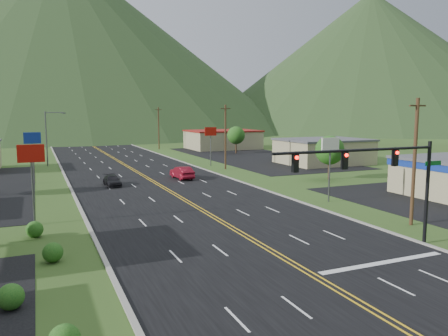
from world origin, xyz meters
name	(u,v)px	position (x,y,z in m)	size (l,w,h in m)	color
traffic_signal	(382,169)	(6.48, 14.00, 5.33)	(13.10, 0.43, 7.00)	black
streetlight_west	(48,135)	(-11.68, 70.00, 5.18)	(3.28, 0.25, 9.00)	#59595E
building_east_mid	(323,151)	(32.00, 55.00, 2.16)	(14.40, 11.40, 4.30)	tan
building_east_far	(223,139)	(28.00, 90.00, 2.26)	(16.40, 12.40, 4.50)	tan
pole_sign_west_a	(31,162)	(-14.00, 30.00, 5.05)	(2.00, 0.18, 6.40)	#59595E
pole_sign_west_b	(32,143)	(-14.00, 52.00, 5.05)	(2.00, 0.18, 6.40)	#59595E
pole_sign_east_a	(330,151)	(13.00, 28.00, 5.05)	(2.00, 0.18, 6.40)	#59595E
pole_sign_east_b	(211,135)	(13.00, 60.00, 5.05)	(2.00, 0.18, 6.40)	#59595E
tree_east_a	(330,150)	(22.00, 40.00, 3.89)	(3.84, 3.84, 5.82)	#382314
tree_east_b	(236,135)	(26.00, 78.00, 3.89)	(3.84, 3.84, 5.82)	#382314
utility_pole_a	(414,161)	(13.50, 18.00, 5.13)	(1.60, 0.28, 10.00)	#382314
utility_pole_b	(225,136)	(13.50, 55.00, 5.13)	(1.60, 0.28, 10.00)	#382314
utility_pole_c	(159,128)	(13.50, 95.00, 5.13)	(1.60, 0.28, 10.00)	#382314
utility_pole_d	(126,124)	(13.50, 135.00, 5.13)	(1.60, 0.28, 10.00)	#382314
mountain_n	(61,41)	(0.00, 220.00, 42.50)	(220.00, 220.00, 85.00)	#1C3217
mountain_ne	(369,61)	(147.84, 176.19, 35.00)	(180.00, 180.00, 70.00)	#1C3217
car_dark_mid	(112,181)	(-5.36, 46.04, 0.62)	(1.73, 4.25, 1.23)	black
car_red_far	(182,173)	(4.13, 48.08, 0.82)	(1.73, 4.97, 1.64)	maroon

